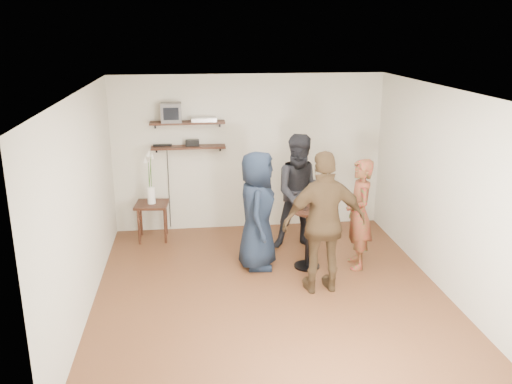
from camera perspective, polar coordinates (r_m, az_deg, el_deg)
The scene contains 18 objects.
room at distance 6.69m, azimuth 1.57°, elevation -0.57°, with size 4.58×5.08×2.68m.
shelf_upper at distance 8.80m, azimuth -7.23°, elevation 7.26°, with size 1.20×0.25×0.04m, color black.
shelf_lower at distance 8.88m, azimuth -7.13°, elevation 4.71°, with size 1.20×0.25×0.04m, color black.
crt_monitor at distance 8.78m, azimuth -8.91°, elevation 8.27°, with size 0.32×0.30×0.30m, color #59595B.
dvd_deck at distance 8.80m, azimuth -5.51°, elevation 7.62°, with size 0.40×0.24×0.06m, color silver.
radio at distance 8.86m, azimuth -6.72°, elevation 5.15°, with size 0.22×0.10×0.10m, color black.
power_strip at distance 8.93m, azimuth -9.82°, elevation 4.88°, with size 0.30×0.05×0.03m, color black.
side_table at distance 8.86m, azimuth -10.88°, elevation -1.79°, with size 0.56×0.56×0.61m.
vase_lilies at distance 8.75m, azimuth -11.03°, elevation 0.58°, with size 0.19×0.19×0.89m.
drinks_table at distance 7.71m, azimuth 5.48°, elevation -4.03°, with size 0.48×0.48×0.88m.
wine_glass_fl at distance 7.51m, azimuth 5.24°, elevation -1.04°, with size 0.06×0.06×0.18m.
wine_glass_fr at distance 7.54m, azimuth 6.18°, elevation -0.94°, with size 0.07×0.07×0.20m.
wine_glass_bl at distance 7.63m, azimuth 5.28°, elevation -0.75°, with size 0.06×0.06×0.18m.
wine_glass_br at distance 7.56m, azimuth 5.81°, elevation -0.77°, with size 0.07×0.07×0.22m.
person_plaid at distance 7.76m, azimuth 10.79°, elevation -2.31°, with size 0.58×0.38×1.59m, color #B21424.
person_dark at distance 8.27m, azimuth 4.83°, elevation -0.07°, with size 0.87×0.68×1.80m, color black.
person_navy at distance 7.60m, azimuth 0.13°, elevation -1.97°, with size 0.83×0.54×1.70m, color black.
person_brown at distance 6.94m, azimuth 7.21°, elevation -3.26°, with size 1.09×0.45×1.86m, color #412F1C.
Camera 1 is at (-0.96, -6.30, 3.31)m, focal length 38.00 mm.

